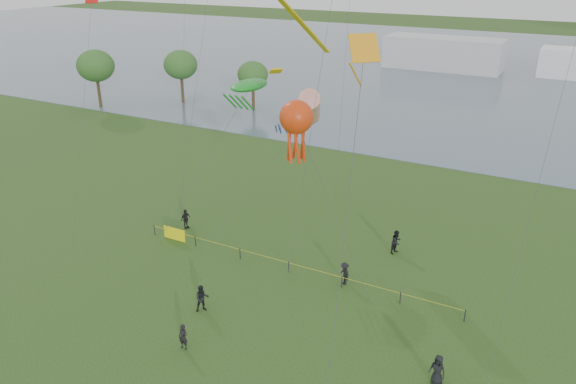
% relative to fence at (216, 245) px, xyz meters
% --- Properties ---
extents(lake, '(400.00, 120.00, 0.08)m').
position_rel_fence_xyz_m(lake, '(8.27, 85.92, -0.53)').
color(lake, slate).
rests_on(lake, ground_plane).
extents(pavilion_left, '(22.00, 8.00, 6.00)m').
position_rel_fence_xyz_m(pavilion_left, '(-3.73, 80.92, 2.45)').
color(pavilion_left, silver).
rests_on(pavilion_left, ground_plane).
extents(trees, '(24.72, 14.64, 8.22)m').
position_rel_fence_xyz_m(trees, '(-32.05, 32.63, 5.04)').
color(trees, '#3A2C1A').
rests_on(trees, ground_plane).
extents(fence, '(24.07, 0.07, 1.05)m').
position_rel_fence_xyz_m(fence, '(0.00, 0.00, 0.00)').
color(fence, black).
rests_on(fence, ground_plane).
extents(spectator_a, '(1.08, 1.08, 1.76)m').
position_rel_fence_xyz_m(spectator_a, '(3.61, -6.55, 0.33)').
color(spectator_a, black).
rests_on(spectator_a, ground_plane).
extents(spectator_b, '(1.18, 1.12, 1.61)m').
position_rel_fence_xyz_m(spectator_b, '(10.10, 0.43, 0.25)').
color(spectator_b, black).
rests_on(spectator_b, ground_plane).
extents(spectator_c, '(0.53, 1.01, 1.64)m').
position_rel_fence_xyz_m(spectator_c, '(-4.42, 2.10, 0.27)').
color(spectator_c, black).
rests_on(spectator_c, ground_plane).
extents(spectator_d, '(0.92, 0.69, 1.70)m').
position_rel_fence_xyz_m(spectator_d, '(18.01, -6.05, 0.30)').
color(spectator_d, black).
rests_on(spectator_d, ground_plane).
extents(spectator_f, '(0.57, 0.38, 1.55)m').
position_rel_fence_xyz_m(spectator_f, '(4.86, -10.01, 0.22)').
color(spectator_f, black).
rests_on(spectator_f, ground_plane).
extents(spectator_g, '(0.94, 1.06, 1.81)m').
position_rel_fence_xyz_m(spectator_g, '(11.77, 6.23, 0.35)').
color(spectator_g, black).
rests_on(spectator_g, ground_plane).
extents(kite_windsock, '(6.77, 9.36, 11.56)m').
position_rel_fence_xyz_m(kite_windsock, '(3.84, 7.55, 9.17)').
color(kite_windsock, '#3F3F42').
extents(kite_creature, '(4.55, 10.46, 11.38)m').
position_rel_fence_xyz_m(kite_creature, '(-1.26, 7.12, 10.38)').
color(kite_creature, '#3F3F42').
extents(kite_octopus, '(6.77, 2.13, 12.17)m').
position_rel_fence_xyz_m(kite_octopus, '(6.56, 0.19, 10.46)').
color(kite_octopus, '#3F3F42').
extents(kite_delta, '(3.47, 10.82, 17.20)m').
position_rel_fence_xyz_m(kite_delta, '(13.39, -6.96, 15.09)').
color(kite_delta, '#3F3F42').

